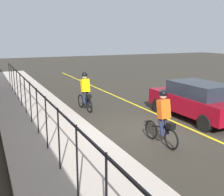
{
  "coord_description": "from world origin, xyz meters",
  "views": [
    {
      "loc": [
        -8.33,
        5.34,
        3.43
      ],
      "look_at": [
        1.58,
        0.71,
        1.0
      ],
      "focal_mm": 44.27,
      "sensor_mm": 36.0,
      "label": 1
    }
  ],
  "objects": [
    {
      "name": "ground_plane",
      "position": [
        0.0,
        0.0,
        0.0
      ],
      "size": [
        80.0,
        80.0,
        0.0
      ],
      "primitive_type": "plane",
      "color": "#2F2B24"
    },
    {
      "name": "lane_line_centre",
      "position": [
        0.0,
        -1.6,
        0.0
      ],
      "size": [
        36.0,
        0.12,
        0.01
      ],
      "primitive_type": "cube",
      "color": "yellow",
      "rests_on": "ground"
    },
    {
      "name": "sidewalk",
      "position": [
        0.0,
        3.4,
        0.07
      ],
      "size": [
        40.0,
        3.2,
        0.15
      ],
      "primitive_type": "cube",
      "color": "#B2A59A",
      "rests_on": "ground"
    },
    {
      "name": "iron_fence",
      "position": [
        1.0,
        3.8,
        1.29
      ],
      "size": [
        20.46,
        0.04,
        1.6
      ],
      "color": "black",
      "rests_on": "sidewalk"
    },
    {
      "name": "cyclist_lead",
      "position": [
        3.76,
        1.09,
        0.91
      ],
      "size": [
        1.71,
        0.38,
        1.83
      ],
      "rotation": [
        0.0,
        0.0,
        0.06
      ],
      "color": "black",
      "rests_on": "ground"
    },
    {
      "name": "cyclist_follow",
      "position": [
        -1.38,
        0.3,
        0.91
      ],
      "size": [
        1.71,
        0.38,
        1.83
      ],
      "rotation": [
        0.0,
        0.0,
        0.06
      ],
      "color": "black",
      "rests_on": "ground"
    },
    {
      "name": "patrol_sedan",
      "position": [
        0.47,
        -2.71,
        0.82
      ],
      "size": [
        4.42,
        1.96,
        1.58
      ],
      "rotation": [
        0.0,
        0.0,
        0.01
      ],
      "color": "maroon",
      "rests_on": "ground"
    }
  ]
}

